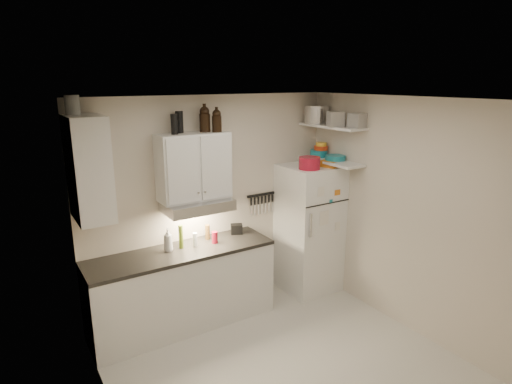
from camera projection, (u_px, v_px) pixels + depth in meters
floor at (283, 364)px, 4.30m from camera, size 3.20×3.00×0.02m
ceiling at (288, 99)px, 3.63m from camera, size 3.20×3.00×0.02m
back_wall at (212, 204)px, 5.20m from camera, size 3.20×0.02×2.60m
left_wall at (108, 286)px, 3.14m from camera, size 0.02×3.00×2.60m
right_wall at (401, 214)px, 4.80m from camera, size 0.02×3.00×2.60m
base_cabinet at (183, 290)px, 4.88m from camera, size 2.10×0.60×0.88m
countertop at (181, 252)px, 4.77m from camera, size 2.10×0.62×0.04m
upper_cabinet at (194, 167)px, 4.77m from camera, size 0.80×0.33×0.75m
side_cabinet at (89, 169)px, 4.04m from camera, size 0.33×0.55×1.00m
range_hood at (197, 205)px, 4.83m from camera, size 0.76×0.46×0.12m
fridge at (309, 228)px, 5.68m from camera, size 0.70×0.68×1.70m
shelf_hi at (332, 126)px, 5.32m from camera, size 0.30×0.95×0.03m
shelf_lo at (330, 161)px, 5.44m from camera, size 0.30×0.95×0.03m
knife_strip at (261, 195)px, 5.54m from camera, size 0.42×0.02×0.03m
dutch_oven at (309, 163)px, 5.22m from camera, size 0.34×0.34×0.15m
book_stack at (330, 164)px, 5.38m from camera, size 0.23×0.26×0.08m
spice_jar at (317, 164)px, 5.32m from camera, size 0.06×0.06×0.09m
stock_pot at (317, 115)px, 5.50m from camera, size 0.41×0.41×0.23m
tin_a at (336, 119)px, 5.14m from camera, size 0.23×0.22×0.18m
tin_b at (357, 120)px, 5.02m from camera, size 0.19×0.19×0.17m
bowl_teal at (319, 153)px, 5.65m from camera, size 0.23×0.23×0.09m
bowl_orange at (321, 148)px, 5.63m from camera, size 0.18×0.18×0.05m
bowl_yellow at (321, 144)px, 5.61m from camera, size 0.14×0.14×0.05m
plates at (335, 158)px, 5.40m from camera, size 0.29×0.29×0.06m
growler_a at (205, 119)px, 4.72m from camera, size 0.13×0.13×0.29m
growler_b at (217, 120)px, 4.72m from camera, size 0.13×0.13×0.25m
thermos_a at (179, 122)px, 4.64m from camera, size 0.10×0.10×0.24m
thermos_b at (174, 124)px, 4.52m from camera, size 0.08×0.08×0.22m
side_jar at (72, 105)px, 3.96m from camera, size 0.18×0.18×0.18m
soap_bottle at (168, 239)px, 4.71m from camera, size 0.14×0.14×0.29m
pepper_mill at (207, 232)px, 5.08m from camera, size 0.07×0.07×0.18m
oil_bottle at (181, 237)px, 4.80m from camera, size 0.07×0.07×0.27m
vinegar_bottle at (181, 237)px, 4.90m from camera, size 0.06×0.06×0.20m
clear_bottle at (195, 240)px, 4.87m from camera, size 0.07×0.07×0.16m
red_jar at (215, 237)px, 4.96m from camera, size 0.07×0.07×0.14m
caddy at (237, 229)px, 5.27m from camera, size 0.17×0.15×0.12m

